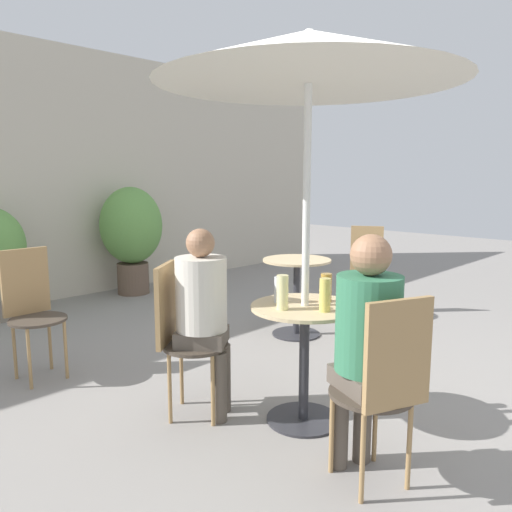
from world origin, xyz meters
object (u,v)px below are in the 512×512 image
object	(u,v)px
beer_glass_3	(283,292)
seated_person_1	(366,335)
cafe_table_near	(304,343)
beer_glass_0	(325,295)
beer_glass_2	(279,290)
beer_glass_1	(326,288)
bistro_chair_2	(366,263)
umbrella	(309,58)
seated_person_0	(204,306)
bistro_chair_1	(385,378)
bistro_chair_3	(31,302)
cafe_table_far	(297,284)
potted_plant_1	(131,231)
bistro_chair_0	(180,327)

from	to	relation	value
beer_glass_3	seated_person_1	bearing A→B (deg)	-97.34
cafe_table_near	seated_person_1	distance (m)	0.65
beer_glass_0	beer_glass_2	size ratio (longest dim) A/B	1.21
seated_person_1	beer_glass_1	bearing A→B (deg)	-104.11
seated_person_1	beer_glass_3	bearing A→B (deg)	-74.41
bistro_chair_2	beer_glass_0	bearing A→B (deg)	-93.26
bistro_chair_2	umbrella	world-z (taller)	umbrella
seated_person_0	bistro_chair_1	bearing A→B (deg)	-123.68
seated_person_0	beer_glass_3	distance (m)	0.51
cafe_table_near	bistro_chair_3	world-z (taller)	bistro_chair_3
beer_glass_0	umbrella	size ratio (longest dim) A/B	0.08
bistro_chair_2	cafe_table_near	bearing A→B (deg)	-96.24
bistro_chair_2	bistro_chair_3	distance (m)	3.29
seated_person_0	beer_glass_2	bearing A→B (deg)	-83.24
cafe_table_far	bistro_chair_2	bearing A→B (deg)	-4.18
seated_person_1	potted_plant_1	xyz separation A→B (m)	(1.38, 4.23, 0.08)
seated_person_0	beer_glass_2	size ratio (longest dim) A/B	7.45
bistro_chair_0	cafe_table_far	bearing A→B (deg)	-21.06
umbrella	bistro_chair_1	bearing A→B (deg)	-112.93
beer_glass_0	seated_person_1	bearing A→B (deg)	-117.79
cafe_table_near	cafe_table_far	distance (m)	1.68
cafe_table_near	beer_glass_1	xyz separation A→B (m)	(0.16, -0.03, 0.31)
umbrella	bistro_chair_0	bearing A→B (deg)	127.07
cafe_table_near	bistro_chair_1	bearing A→B (deg)	-112.93
cafe_table_near	beer_glass_1	world-z (taller)	beer_glass_1
beer_glass_1	beer_glass_3	xyz separation A→B (m)	(-0.32, 0.07, 0.01)
beer_glass_3	potted_plant_1	xyz separation A→B (m)	(1.30, 3.64, -0.01)
beer_glass_0	bistro_chair_0	bearing A→B (deg)	119.29
bistro_chair_2	seated_person_1	size ratio (longest dim) A/B	0.79
bistro_chair_1	beer_glass_2	size ratio (longest dim) A/B	6.06
seated_person_0	seated_person_1	size ratio (longest dim) A/B	0.97
beer_glass_0	beer_glass_3	size ratio (longest dim) A/B	0.95
seated_person_0	beer_glass_1	xyz separation A→B (m)	(0.53, -0.52, 0.11)
seated_person_1	potted_plant_1	bearing A→B (deg)	-85.08
bistro_chair_1	seated_person_0	bearing A→B (deg)	-63.68
seated_person_1	bistro_chair_1	bearing A→B (deg)	90.00
beer_glass_2	bistro_chair_0	bearing A→B (deg)	132.14
cafe_table_near	seated_person_1	xyz separation A→B (m)	(-0.24, -0.56, 0.23)
bistro_chair_2	seated_person_0	distance (m)	2.76
bistro_chair_3	umbrella	size ratio (longest dim) A/B	0.42
bistro_chair_2	beer_glass_2	world-z (taller)	bistro_chair_2
seated_person_0	potted_plant_1	xyz separation A→B (m)	(1.51, 3.19, 0.11)
cafe_table_far	beer_glass_2	bearing A→B (deg)	-144.37
bistro_chair_1	cafe_table_near	bearing A→B (deg)	-90.00
bistro_chair_2	umbrella	xyz separation A→B (m)	(-2.34, -1.02, 1.54)
bistro_chair_3	umbrella	xyz separation A→B (m)	(0.84, -1.88, 1.54)
bistro_chair_1	umbrella	distance (m)	1.72
cafe_table_far	beer_glass_1	distance (m)	1.62
bistro_chair_1	beer_glass_2	xyz separation A→B (m)	(0.25, 0.86, 0.24)
beer_glass_2	umbrella	xyz separation A→B (m)	(0.05, -0.16, 1.31)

